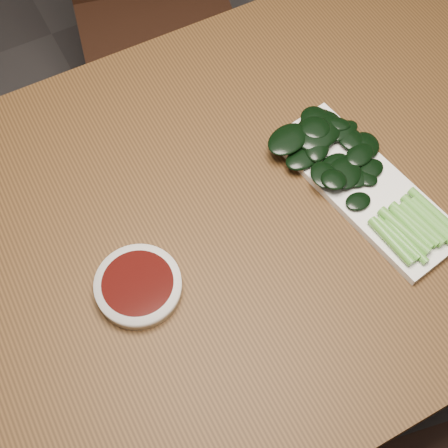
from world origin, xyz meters
TOP-DOWN VIEW (x-y plane):
  - ground at (0.00, 0.00)m, footprint 6.00×6.00m
  - table at (0.00, 0.00)m, footprint 1.40×0.80m
  - chair_far at (0.19, 0.77)m, footprint 0.48×0.48m
  - sauce_bowl at (-0.19, -0.05)m, footprint 0.13×0.13m
  - serving_plate at (0.20, -0.06)m, footprint 0.18×0.35m
  - gai_lan at (0.19, -0.03)m, footprint 0.19×0.33m

SIDE VIEW (x-z plane):
  - ground at x=0.00m, z-range 0.00..0.00m
  - chair_far at x=0.19m, z-range 0.04..0.93m
  - table at x=0.00m, z-range 0.30..1.05m
  - serving_plate at x=0.20m, z-range 0.75..0.76m
  - sauce_bowl at x=-0.19m, z-range 0.75..0.78m
  - gai_lan at x=0.19m, z-range 0.76..0.79m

